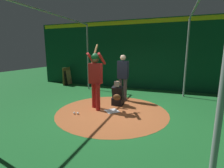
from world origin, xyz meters
TOP-DOWN VIEW (x-y plane):
  - ground_plane at (0.00, 0.00)m, footprint 27.97×27.97m
  - dirt_circle at (0.00, 0.00)m, footprint 3.74×3.74m
  - home_plate at (0.00, 0.00)m, footprint 0.59×0.59m
  - batter at (-0.07, -0.63)m, footprint 0.68×0.49m
  - catcher at (-0.72, -0.03)m, footprint 0.58×0.40m
  - umpire at (-1.41, -0.04)m, footprint 0.23×0.49m
  - back_wall at (-3.96, 0.00)m, footprint 0.22×11.97m
  - cage_frame at (0.00, 0.00)m, footprint 5.85×4.86m
  - bat_rack at (-3.72, -4.19)m, footprint 1.18×0.20m
  - baseball_0 at (0.66, -1.07)m, footprint 0.07×0.07m
  - baseball_1 at (0.08, -0.48)m, footprint 0.07×0.07m
  - baseball_2 at (0.65, -0.94)m, footprint 0.07×0.07m

SIDE VIEW (x-z plane):
  - ground_plane at x=0.00m, z-range 0.00..0.00m
  - dirt_circle at x=0.00m, z-range 0.00..0.01m
  - home_plate at x=0.00m, z-range 0.01..0.02m
  - baseball_0 at x=0.66m, z-range 0.01..0.08m
  - baseball_1 at x=0.08m, z-range 0.01..0.08m
  - baseball_2 at x=0.65m, z-range 0.01..0.08m
  - catcher at x=-0.72m, z-range -0.10..0.83m
  - bat_rack at x=-3.72m, z-range -0.03..1.02m
  - umpire at x=-1.41m, z-range 0.13..2.00m
  - batter at x=-0.07m, z-range 0.08..2.33m
  - back_wall at x=-3.96m, z-range 0.01..3.66m
  - cage_frame at x=0.00m, z-range 0.65..4.04m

